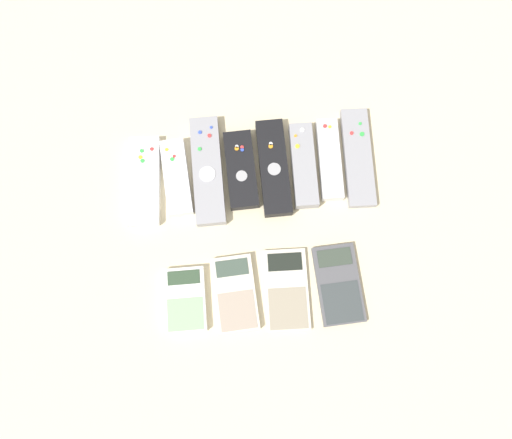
{
  "coord_description": "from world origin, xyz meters",
  "views": [
    {
      "loc": [
        -0.02,
        -0.19,
        0.94
      ],
      "look_at": [
        0.0,
        0.03,
        0.01
      ],
      "focal_mm": 35.0,
      "sensor_mm": 36.0,
      "label": 1
    }
  ],
  "objects_px": {
    "calculator_3": "(339,284)",
    "remote_3": "(241,170)",
    "remote_0": "(144,181)",
    "remote_4": "(274,168)",
    "calculator_0": "(185,300)",
    "calculator_2": "(287,290)",
    "remote_7": "(358,157)",
    "remote_5": "(304,165)",
    "remote_2": "(207,171)",
    "calculator_1": "(235,294)",
    "remote_6": "(330,159)",
    "remote_1": "(176,177)"
  },
  "relations": [
    {
      "from": "remote_5",
      "to": "calculator_2",
      "type": "height_order",
      "value": "remote_5"
    },
    {
      "from": "remote_5",
      "to": "remote_6",
      "type": "height_order",
      "value": "remote_5"
    },
    {
      "from": "remote_4",
      "to": "calculator_0",
      "type": "xyz_separation_m",
      "value": [
        -0.19,
        -0.24,
        -0.0
      ]
    },
    {
      "from": "calculator_3",
      "to": "remote_3",
      "type": "bearing_deg",
      "value": 121.94
    },
    {
      "from": "calculator_1",
      "to": "remote_5",
      "type": "bearing_deg",
      "value": 54.39
    },
    {
      "from": "remote_0",
      "to": "calculator_2",
      "type": "relative_size",
      "value": 1.18
    },
    {
      "from": "calculator_3",
      "to": "calculator_1",
      "type": "bearing_deg",
      "value": 177.72
    },
    {
      "from": "remote_1",
      "to": "calculator_2",
      "type": "height_order",
      "value": "remote_1"
    },
    {
      "from": "remote_1",
      "to": "calculator_1",
      "type": "xyz_separation_m",
      "value": [
        0.1,
        -0.24,
        -0.0
      ]
    },
    {
      "from": "remote_0",
      "to": "remote_6",
      "type": "xyz_separation_m",
      "value": [
        0.37,
        0.01,
        0.0
      ]
    },
    {
      "from": "remote_0",
      "to": "calculator_1",
      "type": "height_order",
      "value": "remote_0"
    },
    {
      "from": "remote_0",
      "to": "calculator_0",
      "type": "bearing_deg",
      "value": -71.4
    },
    {
      "from": "calculator_2",
      "to": "remote_6",
      "type": "bearing_deg",
      "value": 67.74
    },
    {
      "from": "remote_7",
      "to": "remote_6",
      "type": "bearing_deg",
      "value": -177.39
    },
    {
      "from": "remote_5",
      "to": "calculator_3",
      "type": "distance_m",
      "value": 0.24
    },
    {
      "from": "remote_4",
      "to": "remote_6",
      "type": "bearing_deg",
      "value": 3.57
    },
    {
      "from": "remote_6",
      "to": "calculator_0",
      "type": "height_order",
      "value": "remote_6"
    },
    {
      "from": "remote_0",
      "to": "calculator_1",
      "type": "distance_m",
      "value": 0.28
    },
    {
      "from": "remote_1",
      "to": "remote_7",
      "type": "xyz_separation_m",
      "value": [
        0.36,
        0.01,
        -0.0
      ]
    },
    {
      "from": "remote_2",
      "to": "calculator_3",
      "type": "height_order",
      "value": "remote_2"
    },
    {
      "from": "remote_2",
      "to": "remote_4",
      "type": "height_order",
      "value": "same"
    },
    {
      "from": "remote_1",
      "to": "calculator_3",
      "type": "bearing_deg",
      "value": -43.08
    },
    {
      "from": "calculator_1",
      "to": "remote_0",
      "type": "bearing_deg",
      "value": 121.62
    },
    {
      "from": "remote_0",
      "to": "remote_3",
      "type": "bearing_deg",
      "value": 4.35
    },
    {
      "from": "remote_1",
      "to": "calculator_2",
      "type": "distance_m",
      "value": 0.3
    },
    {
      "from": "calculator_0",
      "to": "calculator_2",
      "type": "height_order",
      "value": "calculator_0"
    },
    {
      "from": "remote_2",
      "to": "remote_4",
      "type": "relative_size",
      "value": 1.13
    },
    {
      "from": "remote_4",
      "to": "remote_7",
      "type": "height_order",
      "value": "remote_4"
    },
    {
      "from": "remote_0",
      "to": "calculator_3",
      "type": "distance_m",
      "value": 0.42
    },
    {
      "from": "calculator_0",
      "to": "remote_0",
      "type": "bearing_deg",
      "value": 106.19
    },
    {
      "from": "remote_7",
      "to": "calculator_1",
      "type": "bearing_deg",
      "value": -134.43
    },
    {
      "from": "remote_5",
      "to": "calculator_1",
      "type": "relative_size",
      "value": 1.2
    },
    {
      "from": "remote_4",
      "to": "remote_7",
      "type": "relative_size",
      "value": 0.94
    },
    {
      "from": "remote_5",
      "to": "calculator_0",
      "type": "xyz_separation_m",
      "value": [
        -0.25,
        -0.24,
        -0.0
      ]
    },
    {
      "from": "remote_2",
      "to": "remote_4",
      "type": "xyz_separation_m",
      "value": [
        0.13,
        -0.01,
        0.0
      ]
    },
    {
      "from": "remote_5",
      "to": "calculator_1",
      "type": "height_order",
      "value": "remote_5"
    },
    {
      "from": "remote_3",
      "to": "remote_7",
      "type": "distance_m",
      "value": 0.23
    },
    {
      "from": "remote_1",
      "to": "calculator_1",
      "type": "height_order",
      "value": "remote_1"
    },
    {
      "from": "calculator_1",
      "to": "calculator_2",
      "type": "relative_size",
      "value": 0.92
    },
    {
      "from": "remote_1",
      "to": "remote_5",
      "type": "distance_m",
      "value": 0.25
    },
    {
      "from": "remote_1",
      "to": "calculator_3",
      "type": "distance_m",
      "value": 0.37
    },
    {
      "from": "remote_5",
      "to": "calculator_1",
      "type": "bearing_deg",
      "value": -121.51
    },
    {
      "from": "remote_3",
      "to": "remote_4",
      "type": "distance_m",
      "value": 0.06
    },
    {
      "from": "calculator_0",
      "to": "calculator_2",
      "type": "distance_m",
      "value": 0.19
    },
    {
      "from": "remote_0",
      "to": "calculator_3",
      "type": "bearing_deg",
      "value": -30.72
    },
    {
      "from": "remote_1",
      "to": "remote_3",
      "type": "relative_size",
      "value": 0.99
    },
    {
      "from": "calculator_2",
      "to": "remote_7",
      "type": "bearing_deg",
      "value": 57.71
    },
    {
      "from": "remote_0",
      "to": "remote_7",
      "type": "xyz_separation_m",
      "value": [
        0.42,
        0.01,
        -0.0
      ]
    },
    {
      "from": "remote_0",
      "to": "remote_3",
      "type": "relative_size",
      "value": 1.15
    },
    {
      "from": "calculator_0",
      "to": "remote_6",
      "type": "bearing_deg",
      "value": 40.15
    }
  ]
}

